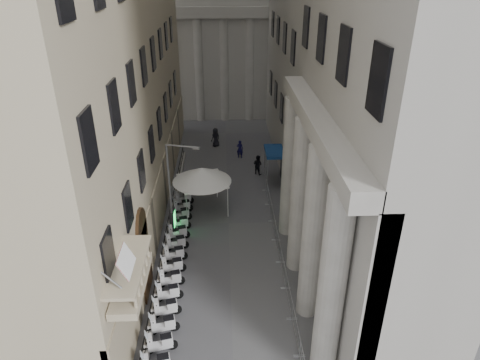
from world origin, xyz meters
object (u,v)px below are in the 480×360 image
object	(u,v)px
security_tent	(208,177)
pedestrian_b	(258,165)
info_kiosk	(173,221)
pedestrian_a	(240,149)
street_lamp	(173,185)

from	to	relation	value
security_tent	pedestrian_b	bearing A→B (deg)	56.91
info_kiosk	pedestrian_a	distance (m)	14.34
security_tent	info_kiosk	distance (m)	4.35
street_lamp	info_kiosk	size ratio (longest dim) A/B	3.61
street_lamp	pedestrian_b	world-z (taller)	street_lamp
pedestrian_b	security_tent	bearing A→B (deg)	93.74
security_tent	info_kiosk	world-z (taller)	security_tent
security_tent	street_lamp	xyz separation A→B (m)	(-2.24, -3.33, 1.12)
street_lamp	security_tent	bearing A→B (deg)	71.02
security_tent	pedestrian_b	size ratio (longest dim) A/B	2.43
security_tent	pedestrian_a	distance (m)	11.02
pedestrian_a	pedestrian_b	size ratio (longest dim) A/B	0.99
pedestrian_a	pedestrian_b	distance (m)	4.06
street_lamp	pedestrian_a	distance (m)	15.02
info_kiosk	pedestrian_a	bearing A→B (deg)	70.41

